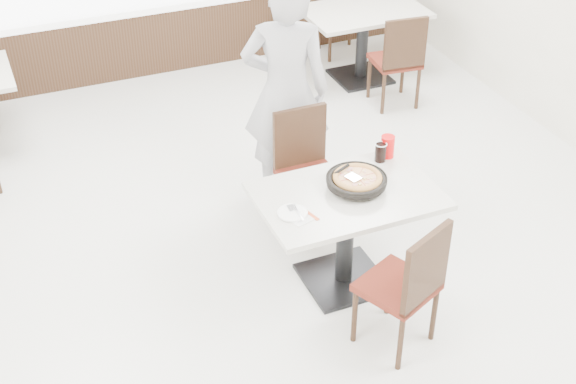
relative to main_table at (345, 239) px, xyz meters
name	(u,v)px	position (x,y,z in m)	size (l,w,h in m)	color
floor	(291,264)	(-0.27, 0.32, -0.38)	(7.00, 7.00, 0.00)	silver
wainscot_back	(158,24)	(-0.27, 3.80, 0.18)	(5.90, 0.03, 1.10)	black
main_table	(345,239)	(0.00, 0.00, 0.00)	(1.20, 0.80, 0.75)	beige
chair_near	(397,283)	(0.03, -0.65, 0.10)	(0.42, 0.42, 0.95)	black
chair_far	(310,175)	(0.04, 0.68, 0.10)	(0.42, 0.42, 0.95)	black
trivet	(350,185)	(0.05, 0.06, 0.39)	(0.11, 0.11, 0.04)	black
pizza_pan	(356,183)	(0.08, 0.03, 0.42)	(0.40, 0.40, 0.01)	black
pizza	(357,180)	(0.09, 0.04, 0.44)	(0.29, 0.29, 0.02)	tan
pizza_server	(353,177)	(0.06, 0.04, 0.47)	(0.08, 0.10, 0.00)	silver
napkin	(300,218)	(-0.40, -0.13, 0.38)	(0.14, 0.14, 0.00)	silver
side_plate	(292,213)	(-0.43, -0.07, 0.38)	(0.19, 0.19, 0.01)	white
fork	(299,214)	(-0.40, -0.11, 0.39)	(0.01, 0.16, 0.00)	silver
cola_glass	(380,153)	(0.39, 0.28, 0.44)	(0.08, 0.08, 0.13)	black
red_cup	(387,146)	(0.47, 0.31, 0.45)	(0.10, 0.10, 0.16)	red
diner_person	(286,92)	(0.06, 1.19, 0.55)	(0.68, 0.44, 1.86)	#A2A1A6
bg_table_right	(362,45)	(1.61, 2.86, 0.00)	(1.20, 0.80, 0.75)	beige
bg_chair_right_near	(395,59)	(1.64, 2.25, 0.10)	(0.42, 0.42, 0.95)	black
bg_chair_right_far	(341,12)	(1.68, 3.51, 0.10)	(0.42, 0.42, 0.95)	black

